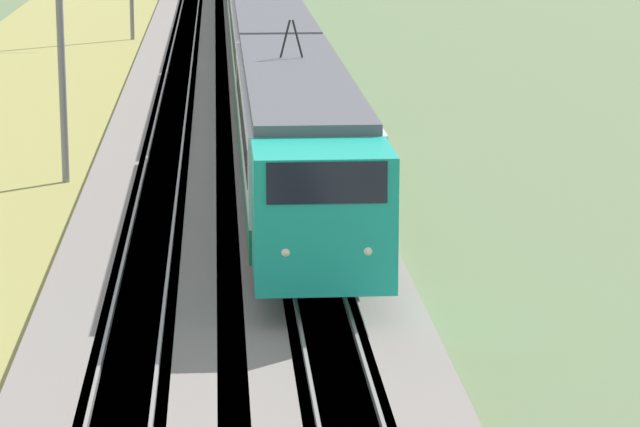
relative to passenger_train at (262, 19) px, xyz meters
name	(u,v)px	position (x,y,z in m)	size (l,w,h in m)	color
ballast_main	(167,150)	(-20.71, 3.84, -2.26)	(240.00, 4.40, 0.30)	gray
ballast_adjacent	(282,149)	(-20.71, 0.00, -2.26)	(240.00, 4.40, 0.30)	gray
track_main	(167,150)	(-20.71, 3.84, -2.25)	(240.00, 1.57, 0.45)	#4C4238
track_adjacent	(282,149)	(-20.71, 0.00, -2.25)	(240.00, 1.57, 0.45)	#4C4238
passenger_train	(262,19)	(0.00, 0.00, 0.00)	(82.39, 3.00, 5.14)	#19A88E
catenary_mast_mid	(62,34)	(-25.50, 6.64, 2.15)	(0.22, 2.56, 8.84)	slate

